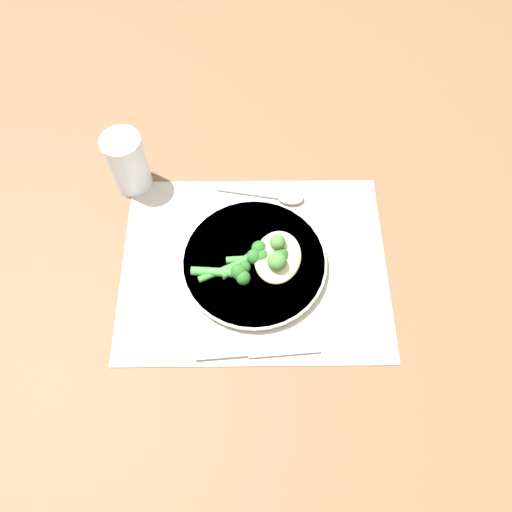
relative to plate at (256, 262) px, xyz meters
The scene contains 13 objects.
ground_plane 0.01m from the plate, ahead, with size 3.00×3.00×0.00m, color brown.
placemat 0.01m from the plate, ahead, with size 0.44×0.35×0.00m.
plate is the anchor object (origin of this frame).
chicken_fillet 0.04m from the plate, behind, with size 0.09×0.11×0.02m.
pesto_dollop_primary 0.06m from the plate, 152.52° to the left, with size 0.03×0.03×0.03m.
pesto_dollop_secondary 0.06m from the plate, 155.88° to the right, with size 0.03×0.03×0.03m.
broccoli_stalk_left 0.04m from the plate, behind, with size 0.11×0.03×0.03m.
broccoli_stalk_rear 0.02m from the plate, 88.53° to the right, with size 0.09×0.07×0.03m.
broccoli_stalk_right 0.02m from the plate, 31.77° to the left, with size 0.12×0.06×0.03m.
broccoli_stalk_front 0.05m from the plate, 39.84° to the left, with size 0.10×0.04×0.03m.
knife 0.15m from the plate, 90.62° to the left, with size 0.19×0.03×0.01m.
spoon 0.14m from the plate, 109.85° to the right, with size 0.16×0.05×0.01m.
water_glass 0.28m from the plate, 38.40° to the right, with size 0.07×0.07×0.11m.
Camera 1 is at (0.00, 0.38, 0.75)m, focal length 35.00 mm.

